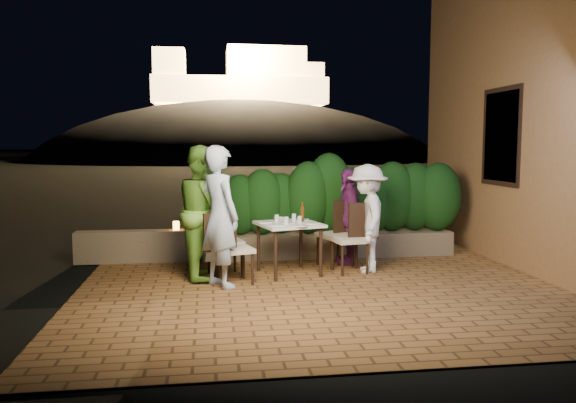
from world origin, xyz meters
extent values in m
plane|color=black|center=(0.00, 0.00, -0.02)|extent=(400.00, 400.00, 0.00)
cube|color=brown|center=(0.00, 0.50, -0.07)|extent=(7.00, 6.00, 0.15)
cube|color=#9C6C3D|center=(3.60, 2.00, 2.50)|extent=(1.60, 5.00, 5.00)
cube|color=black|center=(2.82, 1.50, 2.00)|extent=(0.08, 1.00, 1.40)
cube|color=black|center=(2.81, 1.50, 2.00)|extent=(0.06, 1.15, 1.55)
cube|color=#706247|center=(0.20, 2.30, 0.20)|extent=(4.20, 0.55, 0.40)
cube|color=#706247|center=(-2.80, 2.30, 0.25)|extent=(2.20, 0.30, 0.50)
ellipsoid|color=black|center=(2.00, 60.00, -4.00)|extent=(52.00, 40.00, 22.00)
cylinder|color=white|center=(-0.83, 0.87, 0.76)|extent=(0.21, 0.21, 0.01)
cylinder|color=white|center=(-0.98, 1.21, 0.76)|extent=(0.24, 0.24, 0.01)
cylinder|color=white|center=(-0.33, 0.99, 0.76)|extent=(0.21, 0.21, 0.01)
cylinder|color=white|center=(-0.42, 1.40, 0.76)|extent=(0.24, 0.24, 0.01)
cylinder|color=white|center=(-0.67, 1.09, 0.76)|extent=(0.20, 0.20, 0.01)
cylinder|color=white|center=(-0.54, 0.78, 0.76)|extent=(0.23, 0.23, 0.01)
cylinder|color=silver|center=(-0.71, 0.91, 0.81)|extent=(0.07, 0.07, 0.12)
cylinder|color=silver|center=(-0.81, 1.22, 0.80)|extent=(0.06, 0.06, 0.11)
cylinder|color=silver|center=(-0.49, 1.08, 0.80)|extent=(0.06, 0.06, 0.10)
cylinder|color=silver|center=(-0.55, 1.27, 0.81)|extent=(0.07, 0.07, 0.11)
imported|color=white|center=(-0.74, 1.40, 0.77)|extent=(0.23, 0.23, 0.04)
imported|color=#A2BBD0|center=(-1.65, 0.53, 0.93)|extent=(0.75, 0.82, 1.87)
imported|color=#78C33D|center=(-1.86, 1.06, 0.94)|extent=(0.80, 0.98, 1.87)
imported|color=white|center=(0.52, 1.11, 0.80)|extent=(0.75, 1.11, 1.59)
imported|color=#6F2566|center=(0.38, 1.70, 0.75)|extent=(0.42, 0.90, 1.50)
cylinder|color=orange|center=(-2.32, 2.30, 0.57)|extent=(0.10, 0.10, 0.14)
camera|label=1|loc=(-1.78, -6.83, 1.88)|focal=35.00mm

